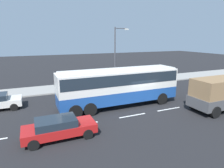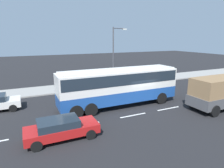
% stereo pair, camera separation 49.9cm
% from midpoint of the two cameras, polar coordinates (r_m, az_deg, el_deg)
% --- Properties ---
extents(ground_plane, '(120.00, 120.00, 0.00)m').
position_cam_midpoint_polar(ground_plane, '(18.57, 8.66, -6.14)').
color(ground_plane, black).
extents(sidewalk_curb, '(80.00, 4.00, 0.15)m').
position_cam_midpoint_polar(sidewalk_curb, '(26.16, -1.62, -0.01)').
color(sidewalk_curb, gray).
rests_on(sidewalk_curb, ground_plane).
extents(lane_centreline, '(22.87, 0.16, 0.01)m').
position_cam_midpoint_polar(lane_centreline, '(14.29, -12.97, -12.52)').
color(lane_centreline, white).
rests_on(lane_centreline, ground_plane).
extents(coach_bus, '(11.16, 2.65, 3.47)m').
position_cam_midpoint_polar(coach_bus, '(17.47, 3.00, 0.10)').
color(coach_bus, '#1E4C9E').
rests_on(coach_bus, ground_plane).
extents(car_red_compact, '(4.49, 1.86, 1.33)m').
position_cam_midpoint_polar(car_red_compact, '(12.74, -14.44, -12.38)').
color(car_red_compact, '#B21919').
rests_on(car_red_compact, ground_plane).
extents(pedestrian_near_curb, '(0.32, 0.32, 1.55)m').
position_cam_midpoint_polar(pedestrian_near_curb, '(29.62, 15.86, 2.97)').
color(pedestrian_near_curb, '#38334C').
rests_on(pedestrian_near_curb, sidewalk_curb).
extents(pedestrian_at_crossing, '(0.32, 0.32, 1.53)m').
position_cam_midpoint_polar(pedestrian_at_crossing, '(26.31, -1.05, 2.17)').
color(pedestrian_at_crossing, black).
rests_on(pedestrian_at_crossing, sidewalk_curb).
extents(street_lamp, '(1.90, 0.24, 7.35)m').
position_cam_midpoint_polar(street_lamp, '(24.39, 1.89, 9.21)').
color(street_lamp, '#47474C').
rests_on(street_lamp, sidewalk_curb).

